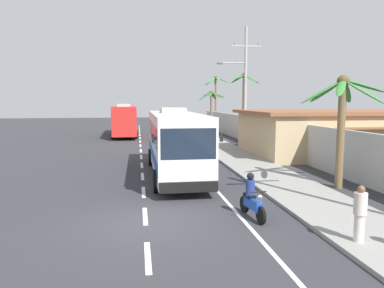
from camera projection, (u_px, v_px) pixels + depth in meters
name	position (u px, v px, depth m)	size (l,w,h in m)	color
ground_plane	(146.00, 223.00, 12.14)	(160.00, 160.00, 0.00)	#303035
sidewalk_kerb	(250.00, 164.00, 22.96)	(3.20, 90.00, 0.14)	gray
lane_markings	(168.00, 156.00, 27.00)	(3.48, 71.17, 0.01)	white
boundary_wall	(283.00, 138.00, 27.30)	(0.24, 60.00, 2.58)	#B2B2AD
coach_bus_foreground	(175.00, 140.00, 19.95)	(2.94, 10.96, 3.69)	white
coach_bus_far_lane	(124.00, 119.00, 42.44)	(3.27, 11.74, 3.75)	red
motorcycle_beside_bus	(195.00, 144.00, 28.79)	(0.56, 1.96, 1.68)	black
motorcycle_trailing	(252.00, 199.00, 12.67)	(0.56, 1.96, 1.57)	black
pedestrian_near_kerb	(360.00, 213.00, 10.09)	(0.36, 0.36, 1.61)	beige
utility_pole_mid	(244.00, 85.00, 30.37)	(3.70, 0.24, 10.19)	#9E9E99
palm_nearest	(342.00, 110.00, 16.64)	(4.03, 3.66, 5.25)	brown
palm_second	(211.00, 102.00, 44.05)	(3.25, 3.40, 5.36)	brown
palm_third	(244.00, 97.00, 34.21)	(2.77, 2.95, 6.76)	brown
palm_fourth	(216.00, 90.00, 50.91)	(3.60, 3.90, 7.62)	brown
roadside_building	(350.00, 132.00, 28.04)	(16.42, 9.55, 3.36)	tan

